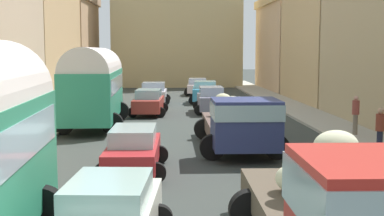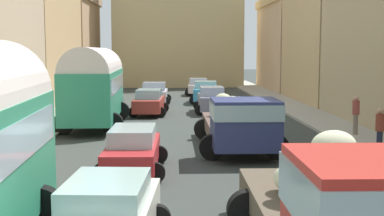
{
  "view_description": "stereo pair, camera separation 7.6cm",
  "coord_description": "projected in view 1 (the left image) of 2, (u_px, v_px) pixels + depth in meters",
  "views": [
    {
      "loc": [
        -1.09,
        -1.75,
        3.85
      ],
      "look_at": [
        0.0,
        20.67,
        1.36
      ],
      "focal_mm": 48.73,
      "sensor_mm": 36.0,
      "label": 1
    },
    {
      "loc": [
        -1.01,
        -1.76,
        3.85
      ],
      "look_at": [
        0.0,
        20.67,
        1.36
      ],
      "focal_mm": 48.73,
      "sensor_mm": 36.0,
      "label": 2
    }
  ],
  "objects": [
    {
      "name": "car_1",
      "position": [
        205.0,
        92.0,
        38.09
      ],
      "size": [
        2.52,
        3.82,
        1.61
      ],
      "color": "#3A98C6",
      "rests_on": "ground"
    },
    {
      "name": "sidewalk_right",
      "position": [
        315.0,
        118.0,
        29.36
      ],
      "size": [
        2.5,
        70.0,
        0.14
      ],
      "primitive_type": "cube",
      "color": "#A9A59B",
      "rests_on": "ground"
    },
    {
      "name": "building_right_4",
      "position": [
        289.0,
        43.0,
        50.22
      ],
      "size": [
        4.85,
        12.03,
        8.94
      ],
      "color": "#D1AC85",
      "rests_on": "ground"
    },
    {
      "name": "sidewalk_left",
      "position": [
        55.0,
        119.0,
        28.66
      ],
      "size": [
        2.5,
        70.0,
        0.14
      ],
      "primitive_type": "cube",
      "color": "#9E9F89",
      "rests_on": "ground"
    },
    {
      "name": "distant_church",
      "position": [
        177.0,
        24.0,
        55.82
      ],
      "size": [
        13.58,
        6.49,
        19.01
      ],
      "color": "tan",
      "rests_on": "ground"
    },
    {
      "name": "building_left_4",
      "position": [
        64.0,
        42.0,
        51.24
      ],
      "size": [
        5.87,
        11.96,
        9.3
      ],
      "color": "tan",
      "rests_on": "ground"
    },
    {
      "name": "building_right_3",
      "position": [
        327.0,
        38.0,
        38.3
      ],
      "size": [
        4.51,
        11.01,
        9.47
      ],
      "color": "tan",
      "rests_on": "ground"
    },
    {
      "name": "car_5",
      "position": [
        149.0,
        102.0,
        31.07
      ],
      "size": [
        2.36,
        4.04,
        1.54
      ],
      "color": "#AF332B",
      "rests_on": "ground"
    },
    {
      "name": "car_6",
      "position": [
        154.0,
        93.0,
        37.6
      ],
      "size": [
        2.46,
        3.7,
        1.55
      ],
      "color": "silver",
      "rests_on": "ground"
    },
    {
      "name": "car_2",
      "position": [
        197.0,
        87.0,
        44.91
      ],
      "size": [
        2.43,
        3.74,
        1.45
      ],
      "color": "silver",
      "rests_on": "ground"
    },
    {
      "name": "car_4",
      "position": [
        134.0,
        150.0,
        16.43
      ],
      "size": [
        2.19,
        4.32,
        1.44
      ],
      "color": "#B52429",
      "rests_on": "ground"
    },
    {
      "name": "parked_bus_1",
      "position": [
        94.0,
        83.0,
        26.16
      ],
      "size": [
        3.32,
        8.05,
        3.99
      ],
      "color": "#2D9371",
      "rests_on": "ground"
    },
    {
      "name": "building_left_3",
      "position": [
        35.0,
        30.0,
        38.07
      ],
      "size": [
        4.46,
        13.21,
        10.65
      ],
      "color": "tan",
      "rests_on": "ground"
    },
    {
      "name": "ground_plane",
      "position": [
        187.0,
        120.0,
        29.02
      ],
      "size": [
        154.0,
        154.0,
        0.0
      ],
      "primitive_type": "plane",
      "color": "#363B38"
    },
    {
      "name": "cargo_truck_1",
      "position": [
        240.0,
        122.0,
        19.71
      ],
      "size": [
        3.21,
        7.16,
        2.16
      ],
      "color": "navy",
      "rests_on": "ground"
    },
    {
      "name": "cargo_truck_0",
      "position": [
        351.0,
        216.0,
        7.96
      ],
      "size": [
        3.18,
        7.21,
        2.53
      ],
      "color": "#B02923",
      "rests_on": "ground"
    },
    {
      "name": "pedestrian_2",
      "position": [
        356.0,
        114.0,
        22.95
      ],
      "size": [
        0.45,
        0.45,
        1.86
      ],
      "color": "gray",
      "rests_on": "ground"
    },
    {
      "name": "car_0",
      "position": [
        211.0,
        100.0,
        32.11
      ],
      "size": [
        2.22,
        4.1,
        1.62
      ],
      "color": "slate",
      "rests_on": "ground"
    },
    {
      "name": "pedestrian_0",
      "position": [
        380.0,
        129.0,
        18.6
      ],
      "size": [
        0.45,
        0.45,
        1.81
      ],
      "color": "#25283F",
      "rests_on": "ground"
    }
  ]
}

